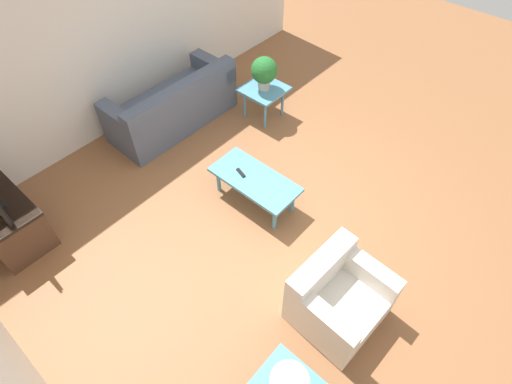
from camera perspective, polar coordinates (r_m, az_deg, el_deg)
ground_plane at (r=4.95m, az=4.79°, el=-3.28°), size 14.00×14.00×0.00m
wall_right at (r=5.95m, az=-19.84°, el=20.94°), size 0.12×7.20×2.70m
sofa at (r=6.09m, az=-11.62°, el=11.83°), size 0.82×1.92×0.80m
armchair at (r=4.09m, az=11.47°, el=-14.54°), size 0.81×0.88×0.74m
coffee_table at (r=4.82m, az=-0.20°, el=1.58°), size 1.11×0.52×0.40m
side_table_plant at (r=6.07m, az=1.12°, el=14.10°), size 0.60×0.60×0.49m
tv_stand_chest at (r=5.32m, az=-32.21°, el=-3.31°), size 1.02×0.58×0.58m
potted_plant at (r=5.88m, az=1.17°, el=16.87°), size 0.38×0.38×0.49m
remote_control at (r=4.84m, az=-2.19°, el=2.77°), size 0.16×0.08×0.02m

